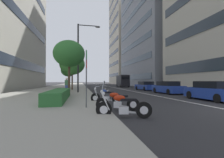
# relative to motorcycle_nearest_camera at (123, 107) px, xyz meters

# --- Properties ---
(sidewalk_right_plaza) EXTENTS (160.00, 9.33, 0.15)m
(sidewalk_right_plaza) POSITION_rel_motorcycle_nearest_camera_xyz_m (29.93, 5.02, -0.34)
(sidewalk_right_plaza) COLOR gray
(sidewalk_right_plaza) RESTS_ON ground
(lane_centre_stripe) EXTENTS (110.00, 0.16, 0.01)m
(lane_centre_stripe) POSITION_rel_motorcycle_nearest_camera_xyz_m (34.93, -5.66, -0.41)
(lane_centre_stripe) COLOR silver
(lane_centre_stripe) RESTS_ON ground
(motorcycle_nearest_camera) EXTENTS (0.81, 2.17, 1.10)m
(motorcycle_nearest_camera) POSITION_rel_motorcycle_nearest_camera_xyz_m (0.00, 0.00, 0.00)
(motorcycle_nearest_camera) COLOR black
(motorcycle_nearest_camera) RESTS_ON ground
(motorcycle_mid_row) EXTENTS (0.75, 2.11, 1.47)m
(motorcycle_mid_row) POSITION_rel_motorcycle_nearest_camera_xyz_m (1.47, -0.09, 0.02)
(motorcycle_mid_row) COLOR black
(motorcycle_mid_row) RESTS_ON ground
(motorcycle_under_tarp) EXTENTS (1.25, 1.90, 1.10)m
(motorcycle_under_tarp) POSITION_rel_motorcycle_nearest_camera_xyz_m (4.00, 0.05, 0.00)
(motorcycle_under_tarp) COLOR black
(motorcycle_under_tarp) RESTS_ON ground
(car_lead_in_lane) EXTENTS (4.14, 1.85, 1.45)m
(car_lead_in_lane) POSITION_rel_motorcycle_nearest_camera_xyz_m (4.00, -8.07, 0.27)
(car_lead_in_lane) COLOR navy
(car_lead_in_lane) RESTS_ON ground
(car_far_down_avenue) EXTENTS (4.41, 1.95, 1.44)m
(car_far_down_avenue) POSITION_rel_motorcycle_nearest_camera_xyz_m (10.51, -8.35, 0.26)
(car_far_down_avenue) COLOR navy
(car_far_down_avenue) RESTS_ON ground
(car_approaching_light) EXTENTS (4.51, 2.09, 1.40)m
(car_approaching_light) POSITION_rel_motorcycle_nearest_camera_xyz_m (17.13, -8.53, 0.23)
(car_approaching_light) COLOR navy
(car_approaching_light) RESTS_ON ground
(delivery_van_ahead) EXTENTS (5.57, 2.30, 2.91)m
(delivery_van_ahead) POSITION_rel_motorcycle_nearest_camera_xyz_m (31.09, -8.62, 1.13)
(delivery_van_ahead) COLOR black
(delivery_van_ahead) RESTS_ON ground
(parking_sign_by_curb) EXTENTS (0.32, 0.06, 2.84)m
(parking_sign_by_curb) POSITION_rel_motorcycle_nearest_camera_xyz_m (1.84, 1.37, 1.51)
(parking_sign_by_curb) COLOR #47494C
(parking_sign_by_curb) RESTS_ON sidewalk_right_plaza
(street_lamp_with_banners) EXTENTS (1.26, 2.68, 7.96)m
(street_lamp_with_banners) POSITION_rel_motorcycle_nearest_camera_xyz_m (12.42, 1.54, 4.54)
(street_lamp_with_banners) COLOR #232326
(street_lamp_with_banners) RESTS_ON sidewalk_right_plaza
(clipped_hedge_bed) EXTENTS (6.29, 1.10, 0.69)m
(clipped_hedge_bed) POSITION_rel_motorcycle_nearest_camera_xyz_m (5.39, 3.13, 0.08)
(clipped_hedge_bed) COLOR #28602D
(clipped_hedge_bed) RESTS_ON sidewalk_right_plaza
(street_tree_near_plaza_corner) EXTENTS (2.95, 2.95, 5.16)m
(street_tree_near_plaza_corner) POSITION_rel_motorcycle_nearest_camera_xyz_m (9.22, 2.71, 3.63)
(street_tree_near_plaza_corner) COLOR #473323
(street_tree_near_plaza_corner) RESTS_ON sidewalk_right_plaza
(street_tree_far_plaza) EXTENTS (3.79, 3.79, 5.50)m
(street_tree_far_plaza) POSITION_rel_motorcycle_nearest_camera_xyz_m (18.39, 2.90, 3.61)
(street_tree_far_plaza) COLOR #473323
(street_tree_far_plaza) RESTS_ON sidewalk_right_plaza
(street_tree_by_lamp_post) EXTENTS (2.84, 2.84, 4.60)m
(street_tree_by_lamp_post) POSITION_rel_motorcycle_nearest_camera_xyz_m (24.75, 3.93, 3.11)
(street_tree_by_lamp_post) COLOR #473323
(street_tree_by_lamp_post) RESTS_ON sidewalk_right_plaza
(pedestrian_on_plaza) EXTENTS (0.30, 0.43, 1.66)m
(pedestrian_on_plaza) POSITION_rel_motorcycle_nearest_camera_xyz_m (12.25, 3.20, 0.57)
(pedestrian_on_plaza) COLOR #33478C
(pedestrian_on_plaza) RESTS_ON sidewalk_right_plaza
(office_tower_far_left_down_avenue) EXTENTS (27.49, 19.59, 32.94)m
(office_tower_far_left_down_avenue) POSITION_rel_motorcycle_nearest_camera_xyz_m (37.78, -23.42, 16.05)
(office_tower_far_left_down_avenue) COLOR gray
(office_tower_far_left_down_avenue) RESTS_ON ground
(office_tower_near_left) EXTENTS (22.16, 21.60, 54.03)m
(office_tower_near_left) POSITION_rel_motorcycle_nearest_camera_xyz_m (66.09, -24.42, 26.60)
(office_tower_near_left) COLOR beige
(office_tower_near_left) RESTS_ON ground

